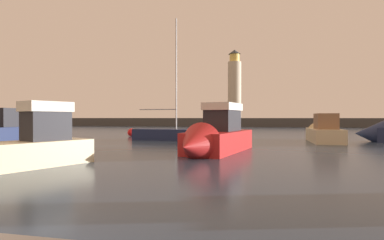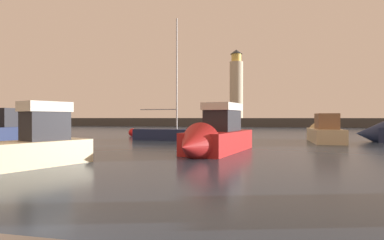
{
  "view_description": "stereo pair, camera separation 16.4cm",
  "coord_description": "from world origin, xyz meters",
  "px_view_note": "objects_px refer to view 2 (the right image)",
  "views": [
    {
      "loc": [
        4.09,
        -2.91,
        1.98
      ],
      "look_at": [
        -0.07,
        17.0,
        1.82
      ],
      "focal_mm": 28.39,
      "sensor_mm": 36.0,
      "label": 1
    },
    {
      "loc": [
        4.25,
        -2.88,
        1.98
      ],
      "look_at": [
        -0.07,
        17.0,
        1.82
      ],
      "focal_mm": 28.39,
      "sensor_mm": 36.0,
      "label": 2
    }
  ],
  "objects_px": {
    "lighthouse": "(236,86)",
    "motorboat_3": "(213,137)",
    "motorboat_2": "(7,149)",
    "sailboat_moored": "(170,134)",
    "mooring_buoy": "(133,132)",
    "motorboat_1": "(323,132)"
  },
  "relations": [
    {
      "from": "sailboat_moored",
      "to": "mooring_buoy",
      "type": "bearing_deg",
      "value": 142.36
    },
    {
      "from": "motorboat_1",
      "to": "sailboat_moored",
      "type": "height_order",
      "value": "sailboat_moored"
    },
    {
      "from": "motorboat_1",
      "to": "motorboat_2",
      "type": "relative_size",
      "value": 1.08
    },
    {
      "from": "motorboat_2",
      "to": "motorboat_1",
      "type": "bearing_deg",
      "value": 49.41
    },
    {
      "from": "lighthouse",
      "to": "motorboat_2",
      "type": "distance_m",
      "value": 59.9
    },
    {
      "from": "lighthouse",
      "to": "mooring_buoy",
      "type": "bearing_deg",
      "value": -101.8
    },
    {
      "from": "motorboat_1",
      "to": "motorboat_2",
      "type": "bearing_deg",
      "value": -130.59
    },
    {
      "from": "motorboat_3",
      "to": "sailboat_moored",
      "type": "xyz_separation_m",
      "value": [
        -5.17,
        9.11,
        -0.35
      ]
    },
    {
      "from": "lighthouse",
      "to": "motorboat_1",
      "type": "xyz_separation_m",
      "value": [
        10.09,
        -41.92,
        -8.45
      ]
    },
    {
      "from": "lighthouse",
      "to": "motorboat_3",
      "type": "height_order",
      "value": "lighthouse"
    },
    {
      "from": "motorboat_1",
      "to": "motorboat_2",
      "type": "height_order",
      "value": "motorboat_2"
    },
    {
      "from": "mooring_buoy",
      "to": "lighthouse",
      "type": "bearing_deg",
      "value": 78.2
    },
    {
      "from": "motorboat_1",
      "to": "motorboat_2",
      "type": "xyz_separation_m",
      "value": [
        -14.74,
        -17.2,
        0.03
      ]
    },
    {
      "from": "lighthouse",
      "to": "motorboat_1",
      "type": "height_order",
      "value": "lighthouse"
    },
    {
      "from": "sailboat_moored",
      "to": "motorboat_1",
      "type": "bearing_deg",
      "value": 5.56
    },
    {
      "from": "sailboat_moored",
      "to": "mooring_buoy",
      "type": "distance_m",
      "value": 6.74
    },
    {
      "from": "lighthouse",
      "to": "sailboat_moored",
      "type": "height_order",
      "value": "lighthouse"
    },
    {
      "from": "lighthouse",
      "to": "sailboat_moored",
      "type": "distance_m",
      "value": 44.13
    },
    {
      "from": "motorboat_1",
      "to": "sailboat_moored",
      "type": "bearing_deg",
      "value": -174.44
    },
    {
      "from": "motorboat_3",
      "to": "sailboat_moored",
      "type": "relative_size",
      "value": 0.76
    },
    {
      "from": "mooring_buoy",
      "to": "sailboat_moored",
      "type": "bearing_deg",
      "value": -37.64
    },
    {
      "from": "motorboat_3",
      "to": "motorboat_2",
      "type": "bearing_deg",
      "value": -135.68
    }
  ]
}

